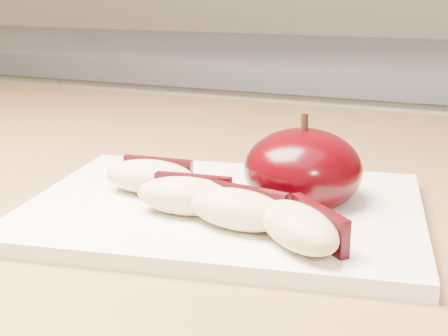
% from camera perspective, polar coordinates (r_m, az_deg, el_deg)
% --- Properties ---
extents(back_cabinet, '(2.40, 0.62, 0.94)m').
position_cam_1_polar(back_cabinet, '(1.35, 12.26, -9.78)').
color(back_cabinet, silver).
rests_on(back_cabinet, ground).
extents(cutting_board, '(0.30, 0.24, 0.01)m').
position_cam_1_polar(cutting_board, '(0.44, -0.00, -3.81)').
color(cutting_board, white).
rests_on(cutting_board, island_counter).
extents(apple_half, '(0.11, 0.11, 0.07)m').
position_cam_1_polar(apple_half, '(0.44, 7.21, -0.17)').
color(apple_half, black).
rests_on(apple_half, cutting_board).
extents(apple_wedge_a, '(0.07, 0.04, 0.02)m').
position_cam_1_polar(apple_wedge_a, '(0.46, -6.68, -0.76)').
color(apple_wedge_a, '#D4B886').
rests_on(apple_wedge_a, cutting_board).
extents(apple_wedge_b, '(0.07, 0.04, 0.02)m').
position_cam_1_polar(apple_wedge_b, '(0.41, -3.41, -2.50)').
color(apple_wedge_b, '#D4B886').
rests_on(apple_wedge_b, cutting_board).
extents(apple_wedge_c, '(0.07, 0.04, 0.02)m').
position_cam_1_polar(apple_wedge_c, '(0.39, 1.37, -3.74)').
color(apple_wedge_c, '#D4B886').
rests_on(apple_wedge_c, cutting_board).
extents(apple_wedge_d, '(0.07, 0.07, 0.02)m').
position_cam_1_polar(apple_wedge_d, '(0.36, 7.01, -5.34)').
color(apple_wedge_d, '#D4B886').
rests_on(apple_wedge_d, cutting_board).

